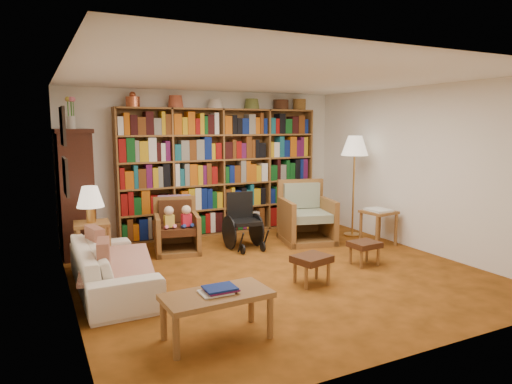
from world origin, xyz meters
TOP-DOWN VIEW (x-y plane):
  - floor at (0.00, 0.00)m, footprint 5.00×5.00m
  - ceiling at (0.00, 0.00)m, footprint 5.00×5.00m
  - wall_back at (0.00, 2.50)m, footprint 5.00×0.00m
  - wall_front at (0.00, -2.50)m, footprint 5.00×0.00m
  - wall_left at (-2.50, 0.00)m, footprint 0.00×5.00m
  - wall_right at (2.50, 0.00)m, footprint 0.00×5.00m
  - bookshelf at (0.20, 2.33)m, footprint 3.60×0.30m
  - curio_cabinet at (-2.25, 2.00)m, footprint 0.50×0.95m
  - framed_pictures at (-2.48, 0.30)m, footprint 0.03×0.52m
  - sofa at (-2.05, 0.18)m, footprint 1.92×0.76m
  - sofa_throw at (-2.00, 0.18)m, footprint 0.99×1.55m
  - cushion_left at (-2.18, 0.53)m, footprint 0.20×0.41m
  - cushion_right at (-2.18, -0.17)m, footprint 0.19×0.41m
  - side_table_lamp at (-2.15, 1.09)m, footprint 0.48×0.48m
  - table_lamp at (-2.15, 1.09)m, footprint 0.35×0.35m
  - armchair_leather at (-0.90, 1.51)m, footprint 0.78×0.81m
  - armchair_sage at (1.20, 1.19)m, footprint 0.99×1.01m
  - wheelchair at (0.11, 1.23)m, footprint 0.50×0.70m
  - floor_lamp at (2.15, 1.10)m, footprint 0.46×0.46m
  - side_table_papers at (2.15, 0.44)m, footprint 0.53×0.53m
  - footstool_a at (0.15, -0.66)m, footprint 0.49×0.45m
  - footstool_b at (1.22, -0.34)m, footprint 0.41×0.36m
  - coffee_table at (-1.41, -1.49)m, footprint 0.98×0.53m

SIDE VIEW (x-z plane):
  - floor at x=0.00m, z-range 0.00..0.00m
  - footstool_b at x=1.22m, z-range 0.10..0.43m
  - sofa at x=-2.05m, z-range 0.00..0.56m
  - footstool_a at x=0.15m, z-range 0.11..0.47m
  - sofa_throw at x=-2.00m, z-range 0.28..0.32m
  - armchair_leather at x=-0.90m, z-range -0.07..0.76m
  - coffee_table at x=-1.41m, z-range 0.13..0.62m
  - armchair_sage at x=1.20m, z-range -0.12..0.88m
  - wheelchair at x=0.11m, z-range -0.04..0.83m
  - cushion_left at x=-2.18m, z-range 0.25..0.65m
  - cushion_right at x=-2.18m, z-range 0.25..0.65m
  - side_table_papers at x=2.15m, z-range 0.17..0.75m
  - side_table_lamp at x=-2.15m, z-range 0.16..0.81m
  - curio_cabinet at x=-2.25m, z-range -0.25..2.15m
  - table_lamp at x=-2.15m, z-range 0.73..1.21m
  - bookshelf at x=0.20m, z-range -0.04..2.38m
  - wall_back at x=0.00m, z-range -1.25..3.75m
  - wall_front at x=0.00m, z-range -1.25..3.75m
  - wall_left at x=-2.50m, z-range -1.25..3.75m
  - wall_right at x=2.50m, z-range -1.25..3.75m
  - floor_lamp at x=2.15m, z-range 0.63..2.37m
  - framed_pictures at x=-2.48m, z-range 1.14..2.11m
  - ceiling at x=0.00m, z-range 2.50..2.50m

